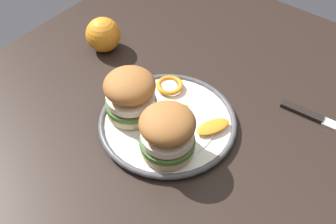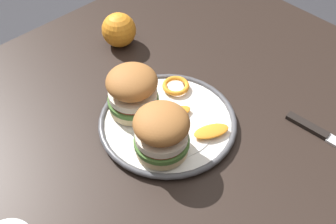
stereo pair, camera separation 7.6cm
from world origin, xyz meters
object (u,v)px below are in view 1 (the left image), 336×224
object	(u,v)px
dinner_plate	(168,122)
sandwich_half_right	(131,93)
sandwich_half_left	(167,132)
table_knife	(325,122)
dining_table	(160,164)
whole_orange	(103,35)

from	to	relation	value
dinner_plate	sandwich_half_right	xyz separation A→B (m)	(0.03, -0.07, 0.06)
sandwich_half_left	sandwich_half_right	bearing A→B (deg)	-106.32
sandwich_half_left	table_knife	xyz separation A→B (m)	(-0.26, 0.20, -0.07)
dining_table	sandwich_half_left	size ratio (longest dim) A/B	9.27
sandwich_half_left	whole_orange	distance (m)	0.36
dinner_plate	table_knife	bearing A→B (deg)	129.54
dinner_plate	table_knife	size ratio (longest dim) A/B	1.27
sandwich_half_right	whole_orange	size ratio (longest dim) A/B	1.48
sandwich_half_left	sandwich_half_right	xyz separation A→B (m)	(-0.03, -0.12, 0.00)
dinner_plate	table_knife	xyz separation A→B (m)	(-0.20, 0.25, -0.01)
dining_table	dinner_plate	size ratio (longest dim) A/B	4.18
dinner_plate	sandwich_half_right	bearing A→B (deg)	-70.06
sandwich_half_right	dining_table	bearing A→B (deg)	87.66
dining_table	dinner_plate	bearing A→B (deg)	178.17
sandwich_half_left	dining_table	bearing A→B (deg)	-123.82
table_knife	sandwich_half_right	bearing A→B (deg)	-54.17
sandwich_half_left	whole_orange	bearing A→B (deg)	-116.52
sandwich_half_right	dinner_plate	bearing A→B (deg)	109.94
dinner_plate	whole_orange	size ratio (longest dim) A/B	3.36
whole_orange	dinner_plate	bearing A→B (deg)	69.99
sandwich_half_left	whole_orange	size ratio (longest dim) A/B	1.52
dinner_plate	sandwich_half_right	distance (m)	0.10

